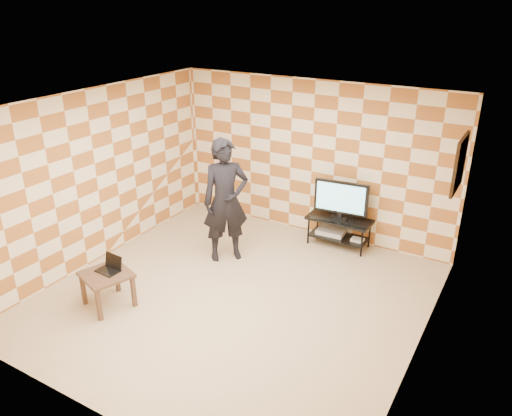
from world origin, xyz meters
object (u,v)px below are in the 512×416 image
object	(u,v)px
tv_stand	(339,226)
person	(226,201)
tv	(341,198)
side_table	(107,279)

from	to	relation	value
tv_stand	person	bearing A→B (deg)	-137.40
person	tv	bearing A→B (deg)	-3.22
tv	person	distance (m)	1.92
tv	side_table	xyz separation A→B (m)	(-2.06, -3.25, -0.45)
tv_stand	side_table	world-z (taller)	same
side_table	person	size ratio (longest dim) A/B	0.38
tv_stand	side_table	distance (m)	3.85
tv_stand	tv	world-z (taller)	tv
tv_stand	person	size ratio (longest dim) A/B	0.54
tv_stand	person	world-z (taller)	person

